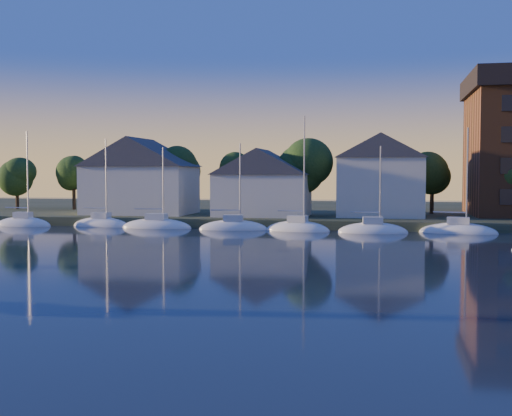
# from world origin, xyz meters

# --- Properties ---
(ground) EXTENTS (260.00, 260.00, 0.00)m
(ground) POSITION_xyz_m (0.00, 0.00, 0.00)
(ground) COLOR black
(ground) RESTS_ON ground
(shoreline_land) EXTENTS (160.00, 50.00, 2.00)m
(shoreline_land) POSITION_xyz_m (0.00, 75.00, 0.00)
(shoreline_land) COLOR #2E3A22
(shoreline_land) RESTS_ON ground
(wooden_dock) EXTENTS (120.00, 3.00, 1.00)m
(wooden_dock) POSITION_xyz_m (0.00, 52.00, 0.00)
(wooden_dock) COLOR brown
(wooden_dock) RESTS_ON ground
(clubhouse_west) EXTENTS (13.65, 9.45, 9.64)m
(clubhouse_west) POSITION_xyz_m (-22.00, 58.00, 5.93)
(clubhouse_west) COLOR silver
(clubhouse_west) RESTS_ON shoreline_land
(clubhouse_centre) EXTENTS (11.55, 8.40, 8.08)m
(clubhouse_centre) POSITION_xyz_m (-6.00, 57.00, 5.13)
(clubhouse_centre) COLOR silver
(clubhouse_centre) RESTS_ON shoreline_land
(clubhouse_east) EXTENTS (10.50, 8.40, 9.80)m
(clubhouse_east) POSITION_xyz_m (8.00, 59.00, 6.00)
(clubhouse_east) COLOR silver
(clubhouse_east) RESTS_ON shoreline_land
(tree_line) EXTENTS (93.40, 5.40, 8.90)m
(tree_line) POSITION_xyz_m (2.00, 63.00, 7.18)
(tree_line) COLOR #3C2C1B
(tree_line) RESTS_ON shoreline_land
(moored_fleet) EXTENTS (63.50, 2.40, 12.05)m
(moored_fleet) POSITION_xyz_m (-12.00, 49.00, 0.10)
(moored_fleet) COLOR white
(moored_fleet) RESTS_ON ground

